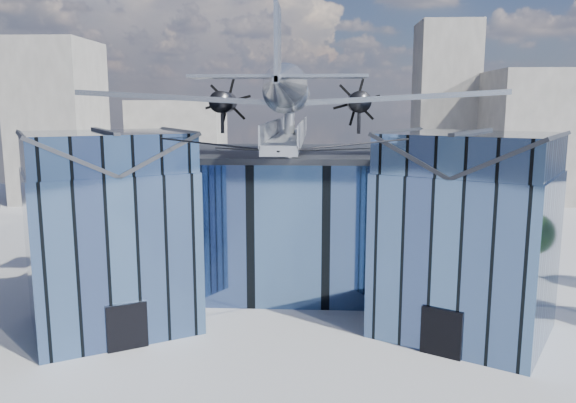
{
  "coord_description": "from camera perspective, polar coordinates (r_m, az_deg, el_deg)",
  "views": [
    {
      "loc": [
        1.75,
        -33.04,
        13.2
      ],
      "look_at": [
        0.0,
        2.0,
        7.2
      ],
      "focal_mm": 35.0,
      "sensor_mm": 36.0,
      "label": 1
    }
  ],
  "objects": [
    {
      "name": "museum",
      "position": [
        39.65,
        0.28,
        -1.44
      ],
      "size": [
        32.88,
        24.5,
        17.6
      ],
      "color": "#46638F",
      "rests_on": "ground"
    },
    {
      "name": "bg_towers",
      "position": [
        83.59,
        2.68,
        7.51
      ],
      "size": [
        77.0,
        24.5,
        26.0
      ],
      "color": "gray",
      "rests_on": "ground"
    },
    {
      "name": "ground_plane",
      "position": [
        35.62,
        -0.16,
        -12.04
      ],
      "size": [
        120.0,
        120.0,
        0.0
      ],
      "primitive_type": "plane",
      "color": "gray"
    }
  ]
}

